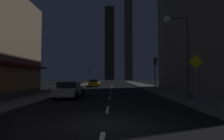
# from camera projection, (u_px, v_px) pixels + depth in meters

# --- Properties ---
(ground_plane) EXTENTS (78.00, 136.00, 0.10)m
(ground_plane) POSITION_uv_depth(u_px,v_px,m) (112.00, 86.00, 38.43)
(ground_plane) COLOR black
(sidewalk_right) EXTENTS (4.00, 76.00, 0.15)m
(sidewalk_right) POSITION_uv_depth(u_px,v_px,m) (143.00, 85.00, 38.36)
(sidewalk_right) COLOR #605E59
(sidewalk_right) RESTS_ON ground
(sidewalk_left) EXTENTS (4.00, 76.00, 0.15)m
(sidewalk_left) POSITION_uv_depth(u_px,v_px,m) (82.00, 85.00, 38.50)
(sidewalk_left) COLOR #605E59
(sidewalk_left) RESTS_ON ground
(lane_marking_center) EXTENTS (0.16, 38.60, 0.01)m
(lane_marking_center) POSITION_uv_depth(u_px,v_px,m) (111.00, 91.00, 22.65)
(lane_marking_center) COLOR silver
(lane_marking_center) RESTS_ON ground
(building_apartment_right) EXTENTS (11.00, 20.00, 20.25)m
(building_apartment_right) POSITION_uv_depth(u_px,v_px,m) (218.00, 16.00, 22.76)
(building_apartment_right) COLOR slate
(building_apartment_right) RESTS_ON ground
(skyscraper_distant_tall) EXTENTS (7.08, 5.12, 55.71)m
(skyscraper_distant_tall) POSITION_uv_depth(u_px,v_px,m) (109.00, 43.00, 127.53)
(skyscraper_distant_tall) COLOR #343227
(skyscraper_distant_tall) RESTS_ON ground
(skyscraper_distant_mid) EXTENTS (5.46, 5.54, 62.26)m
(skyscraper_distant_mid) POSITION_uv_depth(u_px,v_px,m) (128.00, 37.00, 121.97)
(skyscraper_distant_mid) COLOR #4E4A3B
(skyscraper_distant_mid) RESTS_ON ground
(car_parked_near) EXTENTS (1.98, 4.24, 1.45)m
(car_parked_near) POSITION_uv_depth(u_px,v_px,m) (70.00, 90.00, 15.07)
(car_parked_near) COLOR silver
(car_parked_near) RESTS_ON ground
(car_parked_far) EXTENTS (1.98, 4.24, 1.45)m
(car_parked_far) POSITION_uv_depth(u_px,v_px,m) (94.00, 83.00, 33.77)
(car_parked_far) COLOR gold
(car_parked_far) RESTS_ON ground
(fire_hydrant_far_left) EXTENTS (0.42, 0.30, 0.65)m
(fire_hydrant_far_left) POSITION_uv_depth(u_px,v_px,m) (71.00, 87.00, 24.28)
(fire_hydrant_far_left) COLOR #B2B2B2
(fire_hydrant_far_left) RESTS_ON sidewalk_left
(traffic_light_near_right) EXTENTS (0.32, 0.48, 4.20)m
(traffic_light_near_right) POSITION_uv_depth(u_px,v_px,m) (155.00, 67.00, 20.78)
(traffic_light_near_right) COLOR #2D2D2D
(traffic_light_near_right) RESTS_ON sidewalk_right
(traffic_light_far_left) EXTENTS (0.32, 0.48, 4.20)m
(traffic_light_far_left) POSITION_uv_depth(u_px,v_px,m) (90.00, 72.00, 41.77)
(traffic_light_far_left) COLOR #2D2D2D
(traffic_light_far_left) RESTS_ON sidewalk_left
(street_lamp_right) EXTENTS (1.96, 0.56, 6.58)m
(street_lamp_right) POSITION_uv_depth(u_px,v_px,m) (177.00, 37.00, 13.29)
(street_lamp_right) COLOR #38383D
(street_lamp_right) RESTS_ON sidewalk_right
(pedestrian_crossing_sign) EXTENTS (0.91, 0.08, 3.15)m
(pedestrian_crossing_sign) POSITION_uv_depth(u_px,v_px,m) (196.00, 75.00, 10.67)
(pedestrian_crossing_sign) COLOR slate
(pedestrian_crossing_sign) RESTS_ON sidewalk_right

